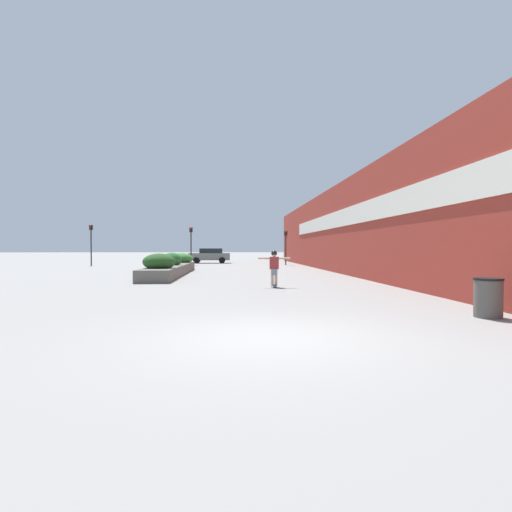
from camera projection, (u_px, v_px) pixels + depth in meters
The scene contains 11 objects.
ground_plane at pixel (271, 338), 6.95m from camera, with size 300.00×300.00×0.00m, color gray.
building_wall_right at pixel (331, 230), 27.98m from camera, with size 0.67×45.99×5.61m.
planter_box at pixel (172, 267), 23.47m from camera, with size 1.69×11.94×1.31m.
skateboard at pixel (274, 285), 16.03m from camera, with size 0.20×0.75×0.09m.
skateboarder at pixel (274, 264), 16.01m from camera, with size 1.29×0.24×1.39m.
trash_bin at pixel (488, 298), 8.99m from camera, with size 0.62×0.62×0.89m.
car_leftmost at pixel (366, 255), 42.05m from camera, with size 3.83×1.90×1.65m.
car_center_left at pixel (210, 255), 42.01m from camera, with size 4.27×1.84×1.55m.
traffic_light_left at pixel (191, 239), 36.76m from camera, with size 0.28×0.30×3.49m.
traffic_light_right at pixel (286, 241), 37.23m from camera, with size 0.28×0.30×3.20m.
traffic_light_far_left at pixel (91, 238), 36.17m from camera, with size 0.28×0.30×3.68m.
Camera 1 is at (-0.67, -6.90, 1.56)m, focal length 28.00 mm.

